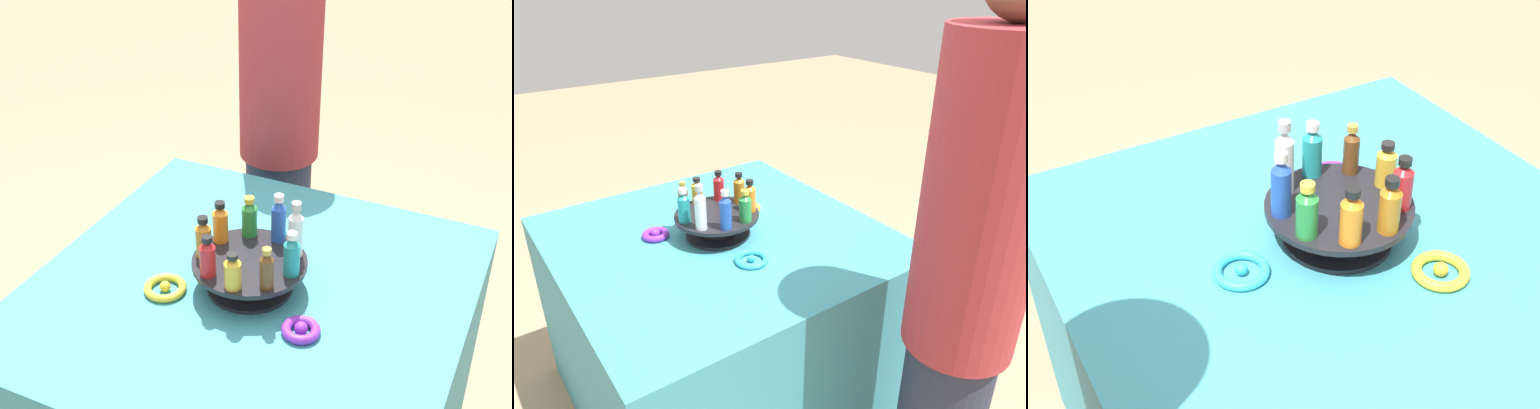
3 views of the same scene
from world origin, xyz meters
The scene contains 14 objects.
party_table centered at (0.00, 0.00, 0.35)m, with size 1.04×1.04×0.71m.
display_stand centered at (0.00, 0.00, 0.76)m, with size 0.28×0.28×0.08m.
bottle_red centered at (-0.06, -0.09, 0.84)m, with size 0.04×0.04×0.11m.
bottle_gold centered at (0.01, -0.11, 0.83)m, with size 0.04×0.04×0.09m.
bottle_brown centered at (0.08, -0.08, 0.84)m, with size 0.03×0.03×0.11m.
bottle_teal centered at (0.11, -0.01, 0.84)m, with size 0.04×0.04×0.11m.
bottle_clear centered at (0.09, 0.07, 0.86)m, with size 0.04×0.04×0.15m.
bottle_blue centered at (0.03, 0.11, 0.85)m, with size 0.04×0.04×0.13m.
bottle_green centered at (-0.05, 0.10, 0.84)m, with size 0.04×0.04×0.11m.
bottle_orange centered at (-0.10, 0.05, 0.84)m, with size 0.04×0.04×0.11m.
bottle_amber centered at (-0.11, -0.03, 0.84)m, with size 0.04×0.04×0.11m.
ribbon_bow_purple centered at (0.18, -0.11, 0.72)m, with size 0.09×0.09×0.03m.
ribbon_bow_teal centered at (0.00, 0.21, 0.72)m, with size 0.10×0.10×0.02m.
ribbon_bow_gold centered at (-0.18, -0.10, 0.72)m, with size 0.11×0.11×0.03m.
Camera 3 is at (-0.88, 0.63, 1.57)m, focal length 50.00 mm.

